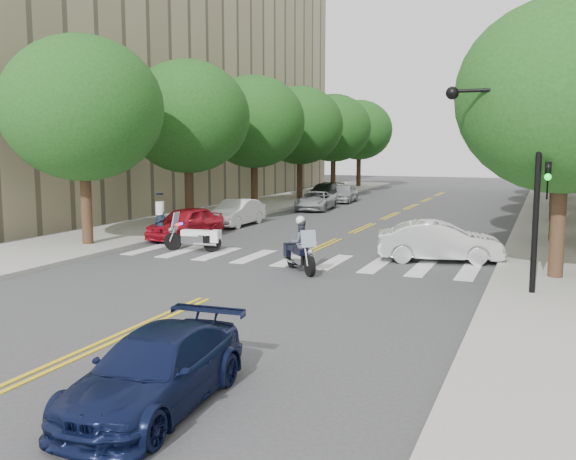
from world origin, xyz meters
The scene contains 27 objects.
ground centered at (0.00, 0.00, 0.00)m, with size 140.00×140.00×0.00m, color #38383A.
sidewalk_left centered at (-9.50, 22.00, 0.07)m, with size 5.00×60.00×0.15m, color #9E9991.
sidewalk_right centered at (9.50, 22.00, 0.07)m, with size 5.00×60.00×0.15m, color #9E9991.
building_left centered at (-26.00, 26.00, 12.00)m, with size 26.00×44.00×24.00m, color tan.
tree_l_0 centered at (-8.80, 6.00, 5.55)m, with size 6.40×6.40×8.45m.
tree_l_1 centered at (-8.80, 14.00, 5.55)m, with size 6.40×6.40×8.45m.
tree_l_2 centered at (-8.80, 22.00, 5.55)m, with size 6.40×6.40×8.45m.
tree_l_3 centered at (-8.80, 30.00, 5.55)m, with size 6.40×6.40×8.45m.
tree_l_4 centered at (-8.80, 38.00, 5.55)m, with size 6.40×6.40×8.45m.
tree_l_5 centered at (-8.80, 46.00, 5.55)m, with size 6.40×6.40×8.45m.
tree_r_0 centered at (8.80, 6.00, 5.55)m, with size 6.40×6.40×8.45m.
tree_r_1 centered at (8.80, 14.00, 5.55)m, with size 6.40×6.40×8.45m.
tree_r_2 centered at (8.80, 22.00, 5.55)m, with size 6.40×6.40×8.45m.
tree_r_3 centered at (8.80, 30.00, 5.55)m, with size 6.40×6.40×8.45m.
tree_r_4 centered at (8.80, 38.00, 5.55)m, with size 6.40×6.40×8.45m.
tree_r_5 centered at (8.80, 46.00, 5.55)m, with size 6.40×6.40×8.45m.
traffic_signal_pole centered at (7.72, 3.50, 3.72)m, with size 2.82×0.42×6.00m.
motorcycle_police centered at (1.01, 4.54, 0.82)m, with size 1.71×1.85×1.85m.
motorcycle_parked centered at (-4.15, 6.79, 0.53)m, with size 2.36×0.73×1.52m.
officer_standing centered at (-6.50, 7.80, 0.86)m, with size 0.63×0.41×1.73m, color #151E30.
convertible centered at (4.98, 8.11, 0.72)m, with size 1.52×4.36×1.44m, color silver.
sedan_blue centered at (2.86, -6.61, 0.60)m, with size 1.68×4.13×1.20m, color #0D1437.
parked_car_a centered at (-6.30, 9.50, 0.71)m, with size 1.68×4.17×1.42m, color red.
parked_car_b centered at (-6.30, 14.50, 0.68)m, with size 1.43×4.11×1.35m, color white.
parked_car_c centered at (-5.20, 23.50, 0.59)m, with size 1.97×4.28×1.19m, color #A0A3A7.
parked_car_d centered at (-6.30, 28.45, 0.70)m, with size 1.96×4.82×1.40m, color black.
parked_car_e centered at (-5.20, 29.50, 0.67)m, with size 1.59×3.95×1.35m, color #A2A3A8.
Camera 1 is at (8.47, -14.83, 4.14)m, focal length 40.00 mm.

